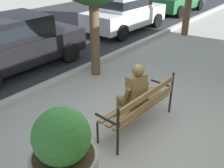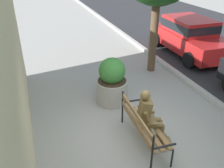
{
  "view_description": "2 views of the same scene",
  "coord_description": "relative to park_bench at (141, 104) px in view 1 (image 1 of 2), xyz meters",
  "views": [
    {
      "loc": [
        -3.48,
        -2.1,
        3.1
      ],
      "look_at": [
        0.1,
        0.75,
        0.75
      ],
      "focal_mm": 40.86,
      "sensor_mm": 36.0,
      "label": 1
    },
    {
      "loc": [
        4.09,
        -2.1,
        3.97
      ],
      "look_at": [
        -1.86,
        0.02,
        0.6
      ],
      "focal_mm": 39.27,
      "sensor_mm": 36.0,
      "label": 2
    }
  ],
  "objects": [
    {
      "name": "ground_plane",
      "position": [
        -0.1,
        -0.05,
        -0.54
      ],
      "size": [
        80.0,
        80.0,
        0.0
      ],
      "primitive_type": "plane",
      "color": "#9E9B93"
    },
    {
      "name": "park_bench",
      "position": [
        0.0,
        0.0,
        0.0
      ],
      "size": [
        1.82,
        0.61,
        0.95
      ],
      "color": "olive",
      "rests_on": "ground"
    },
    {
      "name": "concrete_planter",
      "position": [
        -1.96,
        -0.03,
        0.1
      ],
      "size": [
        0.92,
        0.92,
        1.41
      ],
      "color": "#A8A399",
      "rests_on": "ground"
    },
    {
      "name": "parked_car_white",
      "position": [
        5.65,
        4.5,
        0.3
      ],
      "size": [
        4.13,
        1.98,
        1.56
      ],
      "color": "silver",
      "rests_on": "ground"
    },
    {
      "name": "parked_car_black",
      "position": [
        0.16,
        4.5,
        0.3
      ],
      "size": [
        4.13,
        1.98,
        1.56
      ],
      "color": "black",
      "rests_on": "ground"
    },
    {
      "name": "curb_stone",
      "position": [
        -0.1,
        2.85,
        -0.48
      ],
      "size": [
        60.0,
        0.2,
        0.12
      ],
      "primitive_type": "cube",
      "color": "#B2AFA8",
      "rests_on": "ground"
    },
    {
      "name": "bronze_statue_seated",
      "position": [
        -0.0,
        0.21,
        0.12
      ],
      "size": [
        0.79,
        0.81,
        1.37
      ],
      "color": "brown",
      "rests_on": "ground"
    }
  ]
}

